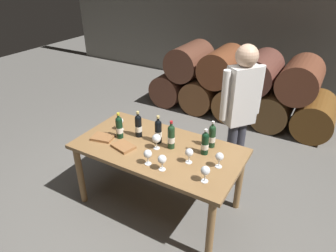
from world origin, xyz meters
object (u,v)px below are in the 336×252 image
wine_bottle_4 (212,136)px  wine_glass_2 (157,139)px  wine_glass_6 (205,171)px  wine_bottle_5 (171,136)px  dining_table (158,155)px  wine_glass_3 (189,153)px  sommelier_presenting (240,107)px  wine_glass_4 (120,122)px  wine_bottle_2 (158,131)px  wine_bottle_1 (119,127)px  wine_glass_5 (148,154)px  wine_glass_0 (162,160)px  wine_bottle_0 (138,126)px  wine_glass_1 (220,157)px  tasting_notebook (103,137)px  wine_bottle_3 (205,143)px  leather_ledger (123,146)px

wine_bottle_4 → wine_glass_2: 0.55m
wine_glass_6 → wine_bottle_5: bearing=148.3°
dining_table → wine_glass_3: size_ratio=11.22×
sommelier_presenting → wine_glass_4: bearing=-149.9°
wine_bottle_2 → wine_glass_3: size_ratio=2.01×
wine_bottle_1 → wine_glass_5: wine_bottle_1 is taller
wine_glass_0 → wine_glass_6: size_ratio=1.00×
wine_bottle_4 → wine_glass_0: (-0.23, -0.58, -0.02)m
wine_glass_2 → wine_glass_6: bearing=-20.0°
wine_bottle_0 → wine_glass_1: size_ratio=1.95×
wine_glass_4 → sommelier_presenting: size_ratio=0.08×
tasting_notebook → sommelier_presenting: size_ratio=0.13×
wine_bottle_1 → sommelier_presenting: (1.03, 0.79, 0.16)m
wine_glass_1 → wine_glass_5: bearing=-153.5°
wine_bottle_5 → wine_glass_3: (0.27, -0.14, -0.02)m
wine_bottle_3 → leather_ledger: 0.82m
wine_bottle_4 → wine_bottle_5: bearing=-146.9°
wine_glass_2 → wine_glass_6: wine_glass_2 is taller
wine_bottle_2 → wine_glass_3: bearing=-20.6°
leather_ledger → wine_glass_2: bearing=40.8°
wine_bottle_2 → wine_glass_6: (0.68, -0.34, -0.02)m
wine_bottle_2 → wine_glass_1: wine_bottle_2 is taller
dining_table → tasting_notebook: tasting_notebook is taller
wine_bottle_5 → tasting_notebook: (-0.71, -0.21, -0.12)m
wine_bottle_0 → wine_glass_0: 0.65m
dining_table → wine_bottle_3: wine_bottle_3 is taller
tasting_notebook → wine_glass_1: bearing=-5.9°
wine_bottle_1 → wine_glass_0: (0.68, -0.26, -0.02)m
wine_glass_4 → tasting_notebook: wine_glass_4 is taller
wine_glass_0 → wine_glass_2: 0.35m
wine_bottle_0 → wine_glass_0: bearing=-36.0°
wine_bottle_2 → wine_glass_3: wine_bottle_2 is taller
wine_bottle_0 → wine_bottle_1: size_ratio=1.01×
wine_bottle_5 → wine_glass_2: wine_bottle_5 is taller
wine_bottle_4 → wine_glass_0: wine_bottle_4 is taller
wine_bottle_2 → wine_glass_5: (0.12, -0.38, -0.02)m
wine_glass_3 → sommelier_presenting: sommelier_presenting is taller
wine_bottle_5 → sommelier_presenting: size_ratio=0.18×
wine_bottle_1 → wine_glass_2: wine_bottle_1 is taller
wine_glass_1 → leather_ledger: (-0.96, -0.18, -0.09)m
wine_glass_5 → wine_glass_4: bearing=148.3°
tasting_notebook → wine_glass_2: bearing=-1.0°
wine_bottle_5 → wine_bottle_2: bearing=170.9°
wine_glass_6 → wine_bottle_0: bearing=159.9°
wine_bottle_0 → sommelier_presenting: 1.11m
wine_bottle_0 → wine_glass_4: wine_bottle_0 is taller
leather_ledger → sommelier_presenting: size_ratio=0.13×
dining_table → wine_bottle_3: 0.52m
leather_ledger → sommelier_presenting: (0.88, 0.93, 0.27)m
wine_bottle_4 → wine_bottle_5: 0.41m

